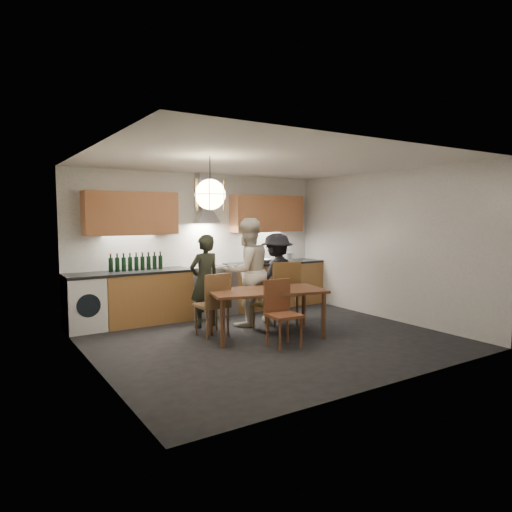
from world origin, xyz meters
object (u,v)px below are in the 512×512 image
person_mid (247,272)px  dining_table (267,295)px  chair_front (281,308)px  stock_pot (289,257)px  wine_bottles (136,262)px  mixing_bowl (264,261)px  person_right (277,276)px  chair_back_left (215,301)px  person_left (205,281)px

person_mid → dining_table: bearing=76.5°
chair_front → stock_pot: 3.13m
chair_front → wine_bottles: wine_bottles is taller
person_mid → chair_front: bearing=76.3°
dining_table → wine_bottles: bearing=138.8°
mixing_bowl → wine_bottles: wine_bottles is taller
dining_table → mixing_bowl: mixing_bowl is taller
mixing_bowl → wine_bottles: bearing=177.2°
person_right → stock_pot: size_ratio=7.56×
chair_front → person_mid: size_ratio=0.52×
mixing_bowl → wine_bottles: (-2.50, 0.12, 0.11)m
dining_table → chair_front: 0.52m
chair_back_left → wine_bottles: (-0.69, 1.52, 0.50)m
person_left → person_right: size_ratio=1.00×
chair_back_left → person_right: person_right is taller
person_right → wine_bottles: 2.45m
person_mid → person_right: (0.74, 0.20, -0.13)m
person_left → mixing_bowl: size_ratio=4.76×
person_left → stock_pot: 2.49m
mixing_bowl → stock_pot: (0.69, 0.11, 0.03)m
stock_pot → chair_front: bearing=-128.7°
person_mid → person_right: size_ratio=1.18×
chair_back_left → person_right: bearing=-161.4°
chair_back_left → person_left: bearing=-106.0°
person_mid → mixing_bowl: size_ratio=5.59×
chair_front → stock_pot: size_ratio=4.65×
person_left → person_right: (1.38, -0.08, -0.00)m
chair_front → person_right: person_right is taller
person_mid → wine_bottles: bearing=-39.9°
person_mid → mixing_bowl: 1.42m
dining_table → person_mid: person_mid is taller
chair_back_left → stock_pot: bearing=-150.9°
dining_table → wine_bottles: wine_bottles is taller
chair_back_left → chair_front: (0.56, -0.92, -0.02)m
person_mid → chair_back_left: bearing=22.5°
chair_back_left → stock_pot: size_ratio=4.84×
mixing_bowl → stock_pot: bearing=8.9°
person_right → wine_bottles: bearing=-36.6°
dining_table → person_right: 1.34m
chair_front → person_left: person_left is taller
chair_back_left → dining_table: bearing=146.2°
person_right → mixing_bowl: size_ratio=4.74×
stock_pot → wine_bottles: (-3.19, 0.02, 0.08)m
dining_table → person_mid: bearing=93.1°
chair_back_left → stock_pot: stock_pot is taller
chair_back_left → person_right: size_ratio=0.64×
chair_front → mixing_bowl: size_ratio=2.91×
person_left → mixing_bowl: bearing=-163.1°
wine_bottles → stock_pot: bearing=-0.3°
chair_front → person_left: 1.65m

